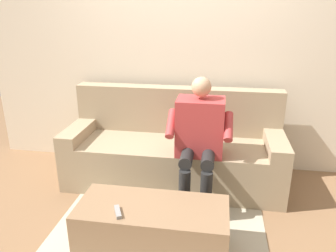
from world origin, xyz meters
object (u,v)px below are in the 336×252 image
(couch, at_px, (174,151))
(person_solo_seated, at_px, (199,134))
(remote_gray, at_px, (118,212))
(coffee_table, at_px, (153,229))

(couch, xyz_separation_m, person_solo_seated, (-0.27, 0.34, 0.34))
(couch, height_order, person_solo_seated, person_solo_seated)
(couch, distance_m, remote_gray, 1.23)
(couch, relative_size, person_solo_seated, 1.85)
(coffee_table, distance_m, remote_gray, 0.32)
(couch, distance_m, person_solo_seated, 0.56)
(remote_gray, bearing_deg, coffee_table, 94.66)
(person_solo_seated, bearing_deg, coffee_table, 69.89)
(couch, xyz_separation_m, coffee_table, (0.00, 1.09, -0.13))
(couch, bearing_deg, coffee_table, 90.00)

